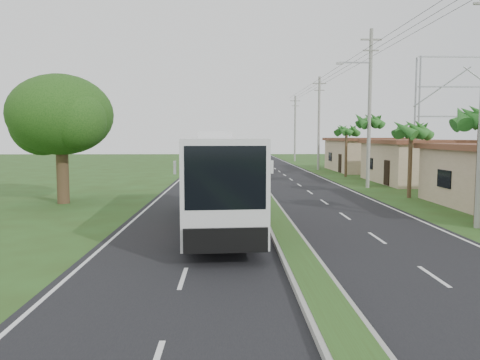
{
  "coord_description": "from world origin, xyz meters",
  "views": [
    {
      "loc": [
        -2.23,
        -17.64,
        3.91
      ],
      "look_at": [
        -1.67,
        5.22,
        1.8
      ],
      "focal_mm": 35.0,
      "sensor_mm": 36.0,
      "label": 1
    }
  ],
  "objects": [
    {
      "name": "coach_bus_main",
      "position": [
        -2.82,
        2.47,
        2.28
      ],
      "size": [
        3.66,
        13.02,
        4.16
      ],
      "rotation": [
        0.0,
        0.0,
        0.08
      ],
      "color": "silver",
      "rests_on": "ground"
    },
    {
      "name": "billboard_lattice",
      "position": [
        22.0,
        30.0,
        6.82
      ],
      "size": [
        10.18,
        1.18,
        12.07
      ],
      "color": "gray",
      "rests_on": "ground"
    },
    {
      "name": "palm_verge_c",
      "position": [
        8.8,
        19.0,
        5.12
      ],
      "size": [
        2.4,
        2.4,
        5.85
      ],
      "color": "#473321",
      "rests_on": "ground"
    },
    {
      "name": "lane_edge_left",
      "position": [
        -6.7,
        20.0,
        0.0
      ],
      "size": [
        0.12,
        160.0,
        0.01
      ],
      "primitive_type": "cube",
      "color": "silver",
      "rests_on": "ground"
    },
    {
      "name": "palm_verge_b",
      "position": [
        9.4,
        12.0,
        4.36
      ],
      "size": [
        2.4,
        2.4,
        5.05
      ],
      "color": "#473321",
      "rests_on": "ground"
    },
    {
      "name": "median_strip",
      "position": [
        0.0,
        20.0,
        0.1
      ],
      "size": [
        1.2,
        160.0,
        0.18
      ],
      "color": "gray",
      "rests_on": "ground"
    },
    {
      "name": "coach_bus_far",
      "position": [
        -3.85,
        51.35,
        2.02
      ],
      "size": [
        3.52,
        12.37,
        3.56
      ],
      "rotation": [
        0.0,
        0.0,
        0.07
      ],
      "color": "white",
      "rests_on": "ground"
    },
    {
      "name": "shop_mid",
      "position": [
        14.0,
        22.0,
        1.86
      ],
      "size": [
        7.6,
        10.6,
        3.67
      ],
      "color": "tan",
      "rests_on": "ground"
    },
    {
      "name": "ground",
      "position": [
        0.0,
        0.0,
        0.0
      ],
      "size": [
        180.0,
        180.0,
        0.0
      ],
      "primitive_type": "plane",
      "color": "#2E4318",
      "rests_on": "ground"
    },
    {
      "name": "utility_pole_d",
      "position": [
        8.5,
        58.0,
        5.42
      ],
      "size": [
        1.6,
        0.28,
        10.5
      ],
      "color": "gray",
      "rests_on": "ground"
    },
    {
      "name": "lane_edge_right",
      "position": [
        6.7,
        20.0,
        0.0
      ],
      "size": [
        0.12,
        160.0,
        0.01
      ],
      "primitive_type": "cube",
      "color": "silver",
      "rests_on": "ground"
    },
    {
      "name": "utility_pole_b",
      "position": [
        8.47,
        18.0,
        6.26
      ],
      "size": [
        3.2,
        0.28,
        12.0
      ],
      "color": "gray",
      "rests_on": "ground"
    },
    {
      "name": "shade_tree",
      "position": [
        -12.11,
        10.02,
        5.03
      ],
      "size": [
        6.3,
        6.0,
        7.54
      ],
      "color": "#473321",
      "rests_on": "ground"
    },
    {
      "name": "utility_pole_c",
      "position": [
        8.5,
        38.0,
        5.67
      ],
      "size": [
        1.6,
        0.28,
        11.0
      ],
      "color": "gray",
      "rests_on": "ground"
    },
    {
      "name": "palm_verge_d",
      "position": [
        9.3,
        28.0,
        4.55
      ],
      "size": [
        2.4,
        2.4,
        5.25
      ],
      "color": "#473321",
      "rests_on": "ground"
    },
    {
      "name": "motorcyclist",
      "position": [
        -1.15,
        6.15,
        0.77
      ],
      "size": [
        1.69,
        0.48,
        2.17
      ],
      "rotation": [
        0.0,
        0.0,
        0.0
      ],
      "color": "black",
      "rests_on": "ground"
    },
    {
      "name": "shop_far",
      "position": [
        14.0,
        36.0,
        1.93
      ],
      "size": [
        8.6,
        11.6,
        3.82
      ],
      "color": "tan",
      "rests_on": "ground"
    },
    {
      "name": "road_asphalt",
      "position": [
        0.0,
        20.0,
        0.01
      ],
      "size": [
        14.0,
        160.0,
        0.02
      ],
      "primitive_type": "cube",
      "color": "black",
      "rests_on": "ground"
    }
  ]
}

